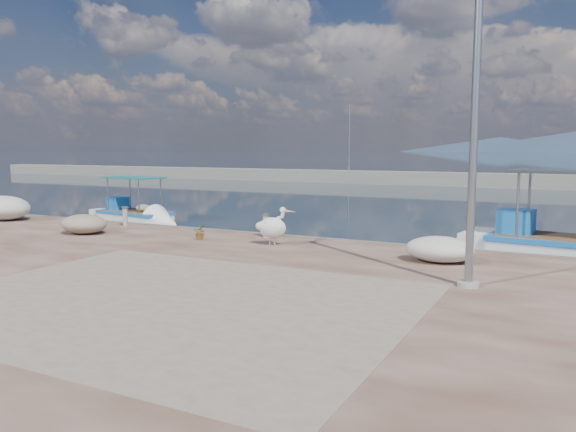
# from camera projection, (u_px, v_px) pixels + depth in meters

# --- Properties ---
(ground) EXTENTS (1400.00, 1400.00, 0.00)m
(ground) POSITION_uv_depth(u_px,v_px,m) (217.00, 285.00, 13.67)
(ground) COLOR #162635
(ground) RESTS_ON ground
(quay_patch) EXTENTS (9.00, 7.00, 0.01)m
(quay_patch) POSITION_uv_depth(u_px,v_px,m) (170.00, 300.00, 10.51)
(quay_patch) COLOR gray
(quay_patch) RESTS_ON quay
(breakwater) EXTENTS (120.00, 2.20, 7.50)m
(breakwater) POSITION_uv_depth(u_px,v_px,m) (478.00, 180.00, 48.91)
(breakwater) COLOR gray
(breakwater) RESTS_ON ground
(mountains) EXTENTS (370.00, 280.00, 22.00)m
(mountains) POSITION_uv_depth(u_px,v_px,m) (575.00, 143.00, 584.31)
(mountains) COLOR #28384C
(mountains) RESTS_ON ground
(boat_left) EXTENTS (5.17, 2.42, 2.39)m
(boat_left) POSITION_uv_depth(u_px,v_px,m) (134.00, 217.00, 25.65)
(boat_left) COLOR white
(boat_left) RESTS_ON ground
(boat_right) EXTENTS (6.71, 2.94, 3.13)m
(boat_right) POSITION_uv_depth(u_px,v_px,m) (569.00, 250.00, 17.04)
(boat_right) COLOR white
(boat_right) RESTS_ON ground
(pelican) EXTENTS (1.19, 0.80, 1.13)m
(pelican) POSITION_uv_depth(u_px,v_px,m) (273.00, 227.00, 16.40)
(pelican) COLOR tan
(pelican) RESTS_ON quay
(lamp_post) EXTENTS (0.44, 0.96, 7.00)m
(lamp_post) POSITION_uv_depth(u_px,v_px,m) (475.00, 124.00, 11.14)
(lamp_post) COLOR gray
(lamp_post) RESTS_ON quay
(bollard_near) EXTENTS (0.26, 0.26, 0.78)m
(bollard_near) POSITION_uv_depth(u_px,v_px,m) (266.00, 224.00, 17.87)
(bollard_near) COLOR gray
(bollard_near) RESTS_ON quay
(bollard_far) EXTENTS (0.24, 0.24, 0.72)m
(bollard_far) POSITION_uv_depth(u_px,v_px,m) (125.00, 215.00, 20.47)
(bollard_far) COLOR gray
(bollard_far) RESTS_ON quay
(potted_plant) EXTENTS (0.52, 0.48, 0.46)m
(potted_plant) POSITION_uv_depth(u_px,v_px,m) (200.00, 232.00, 17.41)
(potted_plant) COLOR #33722D
(potted_plant) RESTS_ON quay
(net_pile_b) EXTENTS (1.64, 1.28, 0.64)m
(net_pile_b) POSITION_uv_depth(u_px,v_px,m) (84.00, 224.00, 18.67)
(net_pile_b) COLOR tan
(net_pile_b) RESTS_ON quay
(net_pile_a) EXTENTS (2.34, 1.70, 0.96)m
(net_pile_a) POSITION_uv_depth(u_px,v_px,m) (3.00, 208.00, 22.21)
(net_pile_a) COLOR silver
(net_pile_a) RESTS_ON quay
(net_pile_d) EXTENTS (1.70, 1.28, 0.64)m
(net_pile_d) POSITION_uv_depth(u_px,v_px,m) (440.00, 249.00, 14.00)
(net_pile_d) COLOR silver
(net_pile_d) RESTS_ON quay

